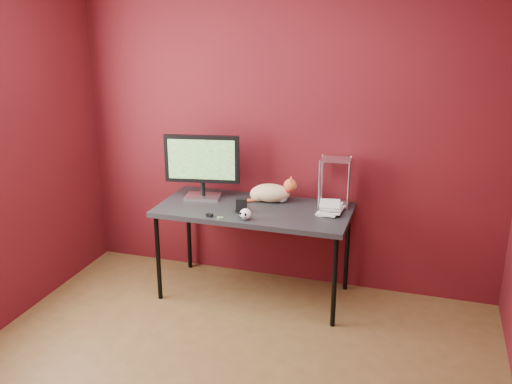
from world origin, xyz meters
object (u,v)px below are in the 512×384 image
(desk, at_px, (254,214))
(speaker, at_px, (241,206))
(book_stack, at_px, (323,158))
(monitor, at_px, (202,164))
(skull_mug, at_px, (246,214))
(cat, at_px, (271,193))

(desk, height_order, speaker, speaker)
(book_stack, bearing_deg, monitor, 178.52)
(speaker, relative_size, book_stack, 0.13)
(skull_mug, relative_size, speaker, 0.78)
(monitor, height_order, speaker, monitor)
(cat, xyz_separation_m, skull_mug, (-0.07, -0.44, -0.03))
(monitor, xyz_separation_m, speaker, (0.41, -0.23, -0.24))
(desk, bearing_deg, speaker, -114.72)
(cat, bearing_deg, monitor, -179.81)
(monitor, bearing_deg, skull_mug, -47.63)
(monitor, bearing_deg, cat, -2.97)
(desk, distance_m, monitor, 0.59)
(desk, bearing_deg, book_stack, 8.02)
(desk, xyz_separation_m, monitor, (-0.47, 0.10, 0.34))
(desk, distance_m, book_stack, 0.70)
(cat, relative_size, skull_mug, 5.06)
(skull_mug, relative_size, book_stack, 0.11)
(speaker, bearing_deg, desk, 49.90)
(skull_mug, bearing_deg, book_stack, 45.29)
(desk, bearing_deg, monitor, 168.19)
(book_stack, bearing_deg, desk, -171.98)
(desk, xyz_separation_m, cat, (0.09, 0.17, 0.13))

